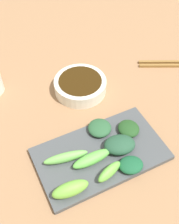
{
  "coord_description": "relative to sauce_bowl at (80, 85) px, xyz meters",
  "views": [
    {
      "loc": [
        0.36,
        -0.2,
        0.58
      ],
      "look_at": [
        -0.04,
        -0.0,
        0.05
      ],
      "focal_mm": 46.52,
      "sensor_mm": 36.0,
      "label": 1
    }
  ],
  "objects": [
    {
      "name": "tabletop",
      "position": [
        0.14,
        -0.02,
        -0.03
      ],
      "size": [
        2.1,
        2.1,
        0.02
      ],
      "primitive_type": "cube",
      "color": "#976E4B",
      "rests_on": "ground"
    },
    {
      "name": "sauce_bowl",
      "position": [
        0.0,
        0.0,
        0.0
      ],
      "size": [
        0.14,
        0.14,
        0.04
      ],
      "color": "silver",
      "rests_on": "tabletop"
    },
    {
      "name": "serving_plate",
      "position": [
        0.21,
        -0.05,
        -0.01
      ],
      "size": [
        0.16,
        0.28,
        0.01
      ],
      "primitive_type": "cube",
      "color": "#44494D",
      "rests_on": "tabletop"
    },
    {
      "name": "broccoli_stalk_0",
      "position": [
        0.19,
        -0.12,
        0.0
      ],
      "size": [
        0.04,
        0.1,
        0.02
      ],
      "primitive_type": "ellipsoid",
      "rotation": [
        0.0,
        0.0,
        -0.17
      ],
      "color": "#6DBA53",
      "rests_on": "serving_plate"
    },
    {
      "name": "broccoli_stalk_1",
      "position": [
        0.26,
        -0.06,
        0.01
      ],
      "size": [
        0.04,
        0.07,
        0.03
      ],
      "primitive_type": "ellipsoid",
      "rotation": [
        0.0,
        0.0,
        0.32
      ],
      "color": "#6ABC45",
      "rests_on": "serving_plate"
    },
    {
      "name": "broccoli_leafy_2",
      "position": [
        0.18,
        0.04,
        0.0
      ],
      "size": [
        0.05,
        0.05,
        0.02
      ],
      "primitive_type": "ellipsoid",
      "rotation": [
        0.0,
        0.0,
        0.03
      ],
      "color": "#1F461E",
      "rests_on": "serving_plate"
    },
    {
      "name": "broccoli_stalk_3",
      "position": [
        0.22,
        -0.07,
        0.0
      ],
      "size": [
        0.03,
        0.09,
        0.02
      ],
      "primitive_type": "ellipsoid",
      "rotation": [
        0.0,
        0.0,
        0.03
      ],
      "color": "#60B949",
      "rests_on": "serving_plate"
    },
    {
      "name": "broccoli_leafy_4",
      "position": [
        0.27,
        -0.01,
        0.0
      ],
      "size": [
        0.06,
        0.06,
        0.02
      ],
      "primitive_type": "ellipsoid",
      "rotation": [
        0.0,
        0.0,
        -0.27
      ],
      "color": "#185431",
      "rests_on": "serving_plate"
    },
    {
      "name": "broccoli_leafy_5",
      "position": [
        0.15,
        -0.03,
        0.0
      ],
      "size": [
        0.06,
        0.06,
        0.02
      ],
      "primitive_type": "ellipsoid",
      "rotation": [
        0.0,
        0.0,
        -0.06
      ],
      "color": "#295733",
      "rests_on": "serving_plate"
    },
    {
      "name": "broccoli_stalk_6",
      "position": [
        0.26,
        -0.14,
        0.01
      ],
      "size": [
        0.04,
        0.08,
        0.03
      ],
      "primitive_type": "ellipsoid",
      "rotation": [
        0.0,
        0.0,
        -0.08
      ],
      "color": "#6DB43D",
      "rests_on": "serving_plate"
    },
    {
      "name": "broccoli_leafy_7",
      "position": [
        0.22,
        -0.0,
        0.01
      ],
      "size": [
        0.07,
        0.08,
        0.03
      ],
      "primitive_type": "ellipsoid",
      "rotation": [
        0.0,
        0.0,
        -0.3
      ],
      "color": "#234C34",
      "rests_on": "serving_plate"
    },
    {
      "name": "chopsticks",
      "position": [
        0.03,
        0.3,
        -0.02
      ],
      "size": [
        0.12,
        0.22,
        0.01
      ],
      "rotation": [
        0.0,
        0.0,
        -0.45
      ],
      "color": "olive",
      "rests_on": "tabletop"
    }
  ]
}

